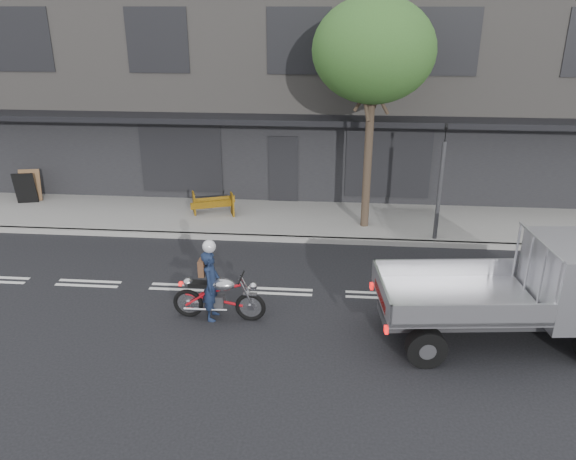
% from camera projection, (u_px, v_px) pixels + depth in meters
% --- Properties ---
extents(ground, '(80.00, 80.00, 0.00)m').
position_uv_depth(ground, '(279.00, 291.00, 13.62)').
color(ground, black).
rests_on(ground, ground).
extents(sidewalk, '(32.00, 3.20, 0.15)m').
position_uv_depth(sidewalk, '(294.00, 220.00, 17.93)').
color(sidewalk, gray).
rests_on(sidewalk, ground).
extents(kerb, '(32.00, 0.20, 0.15)m').
position_uv_depth(kerb, '(290.00, 239.00, 16.45)').
color(kerb, gray).
rests_on(kerb, ground).
extents(building_main, '(26.00, 10.00, 8.00)m').
position_uv_depth(building_main, '(307.00, 70.00, 22.54)').
color(building_main, slate).
rests_on(building_main, ground).
extents(street_tree, '(3.40, 3.40, 6.74)m').
position_uv_depth(street_tree, '(374.00, 51.00, 15.33)').
color(street_tree, '#382B21').
rests_on(street_tree, ground).
extents(traffic_light_pole, '(0.12, 0.12, 3.50)m').
position_uv_depth(traffic_light_pole, '(440.00, 189.00, 15.75)').
color(traffic_light_pole, '#2D2D30').
rests_on(traffic_light_pole, ground).
extents(motorcycle, '(2.08, 0.61, 1.07)m').
position_uv_depth(motorcycle, '(219.00, 296.00, 12.27)').
color(motorcycle, black).
rests_on(motorcycle, ground).
extents(rider, '(0.40, 0.60, 1.60)m').
position_uv_depth(rider, '(211.00, 286.00, 12.19)').
color(rider, '#16223E').
rests_on(rider, ground).
extents(flatbed_ute, '(5.06, 2.48, 2.26)m').
position_uv_depth(flatbed_ute, '(557.00, 283.00, 11.23)').
color(flatbed_ute, black).
rests_on(flatbed_ute, ground).
extents(construction_barrier, '(1.44, 0.97, 0.75)m').
position_uv_depth(construction_barrier, '(212.00, 205.00, 17.83)').
color(construction_barrier, orange).
rests_on(construction_barrier, sidewalk).
extents(sandwich_board, '(0.77, 0.60, 1.09)m').
position_uv_depth(sandwich_board, '(25.00, 188.00, 18.92)').
color(sandwich_board, black).
rests_on(sandwich_board, sidewalk).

